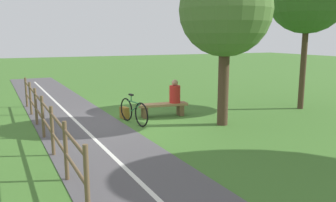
{
  "coord_description": "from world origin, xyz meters",
  "views": [
    {
      "loc": [
        3.14,
        10.47,
        2.67
      ],
      "look_at": [
        -0.8,
        1.63,
        0.89
      ],
      "focal_mm": 36.82,
      "sensor_mm": 36.0,
      "label": 1
    }
  ],
  "objects_px": {
    "bicycle": "(134,111)",
    "backpack": "(125,113)",
    "person_seated": "(175,93)",
    "bench": "(163,107)",
    "tree_mid_field": "(226,11)"
  },
  "relations": [
    {
      "from": "bench",
      "to": "backpack",
      "type": "bearing_deg",
      "value": -3.79
    },
    {
      "from": "bench",
      "to": "tree_mid_field",
      "type": "distance_m",
      "value": 3.84
    },
    {
      "from": "tree_mid_field",
      "to": "bench",
      "type": "bearing_deg",
      "value": -55.45
    },
    {
      "from": "person_seated",
      "to": "backpack",
      "type": "distance_m",
      "value": 1.85
    },
    {
      "from": "backpack",
      "to": "tree_mid_field",
      "type": "height_order",
      "value": "tree_mid_field"
    },
    {
      "from": "backpack",
      "to": "tree_mid_field",
      "type": "relative_size",
      "value": 0.08
    },
    {
      "from": "backpack",
      "to": "tree_mid_field",
      "type": "distance_m",
      "value": 4.62
    },
    {
      "from": "bench",
      "to": "person_seated",
      "type": "relative_size",
      "value": 2.17
    },
    {
      "from": "tree_mid_field",
      "to": "bicycle",
      "type": "bearing_deg",
      "value": -26.58
    },
    {
      "from": "bicycle",
      "to": "backpack",
      "type": "relative_size",
      "value": 4.43
    },
    {
      "from": "person_seated",
      "to": "bicycle",
      "type": "xyz_separation_m",
      "value": [
        1.67,
        0.52,
        -0.4
      ]
    },
    {
      "from": "person_seated",
      "to": "tree_mid_field",
      "type": "relative_size",
      "value": 0.17
    },
    {
      "from": "backpack",
      "to": "person_seated",
      "type": "bearing_deg",
      "value": 170.32
    },
    {
      "from": "bench",
      "to": "person_seated",
      "type": "height_order",
      "value": "person_seated"
    },
    {
      "from": "bicycle",
      "to": "backpack",
      "type": "bearing_deg",
      "value": 172.64
    }
  ]
}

